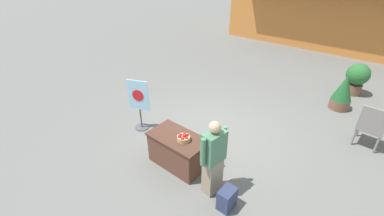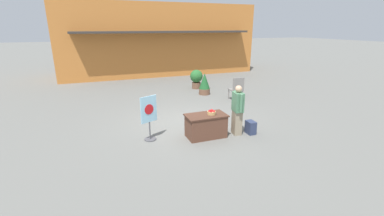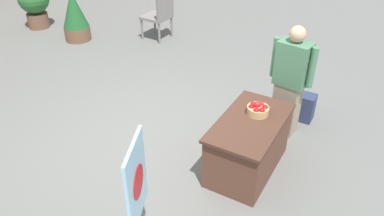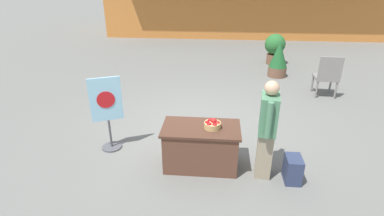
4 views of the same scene
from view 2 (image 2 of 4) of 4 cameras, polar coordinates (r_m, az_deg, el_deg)
name	(u,v)px [view 2 (image 2 of 4)]	position (r m, az deg, el deg)	size (l,w,h in m)	color
ground_plane	(188,123)	(9.23, -0.96, -3.37)	(120.00, 120.00, 0.00)	slate
storefront_building	(157,39)	(19.67, -7.74, 14.87)	(13.44, 5.24, 4.82)	#C67533
display_table	(206,126)	(8.00, 3.11, -3.95)	(1.26, 0.71, 0.72)	brown
apple_basket	(212,112)	(7.92, 4.38, -0.92)	(0.27, 0.27, 0.16)	tan
person_visitor	(237,110)	(8.18, 10.08, -0.43)	(0.32, 0.60, 1.59)	gray
backpack	(251,127)	(8.49, 12.89, -4.23)	(0.24, 0.34, 0.42)	#2D3856
poster_board	(149,117)	(7.75, -9.51, -1.93)	(0.52, 0.36, 1.38)	#4C4C51
patio_chair	(237,88)	(12.09, 9.95, 4.44)	(0.57, 0.57, 1.09)	gray
potted_plant_far_right	(196,78)	(14.29, 0.98, 6.71)	(0.70, 0.70, 1.05)	brown
potted_plant_far_left	(204,84)	(13.05, 2.80, 5.35)	(0.56, 0.56, 1.08)	brown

